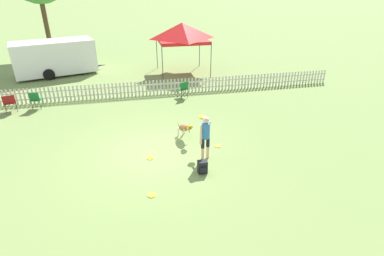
# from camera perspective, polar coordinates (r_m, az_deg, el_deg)

# --- Properties ---
(ground_plane) EXTENTS (240.00, 240.00, 0.00)m
(ground_plane) POSITION_cam_1_polar(r_m,az_deg,el_deg) (10.76, -7.59, -4.65)
(ground_plane) COLOR olive
(handler_person) EXTENTS (0.45, 1.02, 1.54)m
(handler_person) POSITION_cam_1_polar(r_m,az_deg,el_deg) (9.92, 2.53, -0.87)
(handler_person) COLOR beige
(handler_person) RESTS_ON ground_plane
(leaping_dog) EXTENTS (0.51, 1.18, 0.79)m
(leaping_dog) POSITION_cam_1_polar(r_m,az_deg,el_deg) (11.35, -1.46, 0.03)
(leaping_dog) COLOR olive
(leaping_dog) RESTS_ON ground_plane
(frisbee_near_handler) EXTENTS (0.24, 0.24, 0.02)m
(frisbee_near_handler) POSITION_cam_1_polar(r_m,az_deg,el_deg) (8.77, -7.66, -12.54)
(frisbee_near_handler) COLOR yellow
(frisbee_near_handler) RESTS_ON ground_plane
(frisbee_near_dog) EXTENTS (0.24, 0.24, 0.02)m
(frisbee_near_dog) POSITION_cam_1_polar(r_m,az_deg,el_deg) (11.09, 4.93, -3.42)
(frisbee_near_dog) COLOR yellow
(frisbee_near_dog) RESTS_ON ground_plane
(frisbee_midfield) EXTENTS (0.24, 0.24, 0.02)m
(frisbee_midfield) POSITION_cam_1_polar(r_m,az_deg,el_deg) (10.43, -7.94, -5.66)
(frisbee_midfield) COLOR yellow
(frisbee_midfield) RESTS_ON ground_plane
(backpack_on_grass) EXTENTS (0.30, 0.25, 0.42)m
(backpack_on_grass) POSITION_cam_1_polar(r_m,az_deg,el_deg) (9.51, 2.01, -7.44)
(backpack_on_grass) COLOR black
(backpack_on_grass) RESTS_ON ground_plane
(picket_fence) EXTENTS (21.87, 0.04, 0.79)m
(picket_fence) POSITION_cam_1_polar(r_m,az_deg,el_deg) (16.15, -9.73, 7.42)
(picket_fence) COLOR beige
(picket_fence) RESTS_ON ground_plane
(folding_chair_blue_left) EXTENTS (0.64, 0.66, 0.85)m
(folding_chair_blue_left) POSITION_cam_1_polar(r_m,az_deg,el_deg) (16.16, -31.44, 4.31)
(folding_chair_blue_left) COLOR #333338
(folding_chair_blue_left) RESTS_ON ground_plane
(folding_chair_center) EXTENTS (0.49, 0.51, 0.85)m
(folding_chair_center) POSITION_cam_1_polar(r_m,az_deg,el_deg) (15.96, -27.65, 4.97)
(folding_chair_center) COLOR #333338
(folding_chair_center) RESTS_ON ground_plane
(folding_chair_green_right) EXTENTS (0.59, 0.61, 0.88)m
(folding_chair_green_right) POSITION_cam_1_polar(r_m,az_deg,el_deg) (15.62, -1.66, 7.66)
(folding_chair_green_right) COLOR #333338
(folding_chair_green_right) RESTS_ON ground_plane
(canopy_tent_main) EXTENTS (3.07, 3.07, 3.19)m
(canopy_tent_main) POSITION_cam_1_polar(r_m,az_deg,el_deg) (19.85, -1.89, 17.76)
(canopy_tent_main) COLOR #333338
(canopy_tent_main) RESTS_ON ground_plane
(equipment_trailer) EXTENTS (5.74, 3.47, 2.15)m
(equipment_trailer) POSITION_cam_1_polar(r_m,az_deg,el_deg) (21.56, -24.70, 12.20)
(equipment_trailer) COLOR white
(equipment_trailer) RESTS_ON ground_plane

